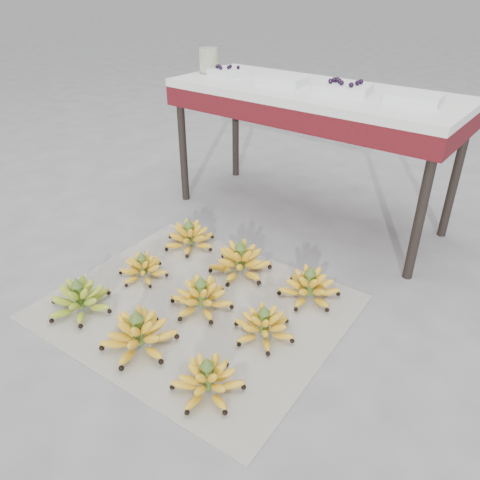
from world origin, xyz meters
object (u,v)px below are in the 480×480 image
Objects in this scene: bunch_mid_center at (202,297)px; tray_far_left at (227,72)px; bunch_back_right at (309,287)px; vendor_table at (313,104)px; bunch_front_left at (80,299)px; bunch_front_right at (208,380)px; bunch_back_left at (189,237)px; bunch_front_center at (139,334)px; bunch_mid_right at (264,326)px; newspaper_mat at (197,306)px; tray_right at (343,88)px; glass_jar at (209,61)px; bunch_back_center at (240,262)px; tray_left at (283,80)px; bunch_mid_left at (143,268)px; tray_far_right at (414,98)px.

bunch_mid_center is 1.27× the size of tray_far_left.
bunch_back_right is 1.05m from vendor_table.
vendor_table is at bearing 2.33° from tray_far_left.
bunch_front_right is at bearing 5.68° from bunch_front_left.
vendor_table reaches higher than bunch_mid_center.
bunch_front_center is at bearing -57.00° from bunch_back_left.
tray_far_left reaches higher than bunch_front_right.
vendor_table reaches higher than bunch_mid_right.
bunch_front_right is at bearing -101.91° from bunch_back_right.
tray_right reaches higher than newspaper_mat.
bunch_front_center is 0.79m from bunch_back_left.
bunch_mid_right is 2.01× the size of glass_jar.
bunch_mid_right is 0.48m from bunch_back_center.
bunch_front_right is at bearing -96.39° from bunch_mid_right.
tray_left is at bearing 94.56° from bunch_front_right.
bunch_front_left is 1.05× the size of bunch_mid_left.
tray_far_right is (0.09, 0.73, 0.72)m from bunch_back_right.
tray_far_right is at bearing 35.07° from bunch_mid_left.
bunch_mid_right is 0.97× the size of bunch_back_left.
tray_left is 1.85× the size of glass_jar.
tray_right is (0.76, 0.00, 0.00)m from tray_far_left.
bunch_mid_center is 0.49m from bunch_back_right.
bunch_front_left is 1.23× the size of tray_far_left.
bunch_mid_center is 0.54m from bunch_back_left.
bunch_mid_left is 0.18× the size of vendor_table.
tray_right reaches higher than tray_left.
bunch_back_right is at bearing -47.41° from tray_left.
tray_far_right is (0.46, 0.76, 0.72)m from bunch_back_center.
tray_far_left is at bearing 88.41° from bunch_mid_left.
bunch_mid_left is 1.18× the size of tray_far_left.
tray_far_right reaches higher than vendor_table.
bunch_back_center reaches higher than bunch_front_left.
bunch_front_left is 0.70m from bunch_back_left.
bunch_mid_center is at bearing -18.68° from bunch_mid_left.
bunch_front_left is 0.38m from bunch_front_center.
tray_left is at bearing 126.74° from bunch_back_center.
tray_right reaches higher than bunch_mid_right.
bunch_front_left reaches higher than bunch_mid_center.
bunch_back_center is (0.37, 0.67, 0.00)m from bunch_front_left.
bunch_front_center is 1.58m from tray_left.
bunch_front_left reaches higher than bunch_front_right.
glass_jar is at bearing -178.98° from tray_left.
bunch_back_center is at bearing 172.89° from bunch_back_right.
bunch_back_right is at bearing -57.86° from vendor_table.
newspaper_mat is 4.22× the size of bunch_mid_left.
newspaper_mat is 1.28m from vendor_table.
glass_jar is (-0.89, -0.02, 0.05)m from tray_right.
bunch_front_left reaches higher than bunch_back_right.
tray_far_left reaches higher than tray_left.
tray_left is 0.72m from tray_far_right.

